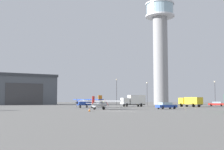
% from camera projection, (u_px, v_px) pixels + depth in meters
% --- Properties ---
extents(ground_plane, '(400.00, 400.00, 0.00)m').
position_uv_depth(ground_plane, '(116.00, 111.00, 52.73)').
color(ground_plane, gray).
extents(control_tower, '(11.55, 11.55, 44.55)m').
position_uv_depth(control_tower, '(160.00, 42.00, 118.84)').
color(control_tower, gray).
rests_on(control_tower, ground_plane).
extents(hangar, '(33.60, 32.51, 11.75)m').
position_uv_depth(hangar, '(18.00, 90.00, 119.77)').
color(hangar, '#4C5159').
rests_on(hangar, ground_plane).
extents(airplane_silver, '(8.65, 6.80, 2.57)m').
position_uv_depth(airplane_silver, '(99.00, 103.00, 57.16)').
color(airplane_silver, '#B7BABF').
rests_on(airplane_silver, ground_plane).
extents(airplane_blue, '(8.14, 8.48, 3.03)m').
position_uv_depth(airplane_blue, '(89.00, 102.00, 71.01)').
color(airplane_blue, '#2847A8').
rests_on(airplane_blue, ground_plane).
extents(truck_box_white, '(7.07, 4.70, 3.22)m').
position_uv_depth(truck_box_white, '(134.00, 100.00, 83.43)').
color(truck_box_white, '#38383D').
rests_on(truck_box_white, ground_plane).
extents(truck_box_yellow, '(5.82, 6.61, 2.59)m').
position_uv_depth(truck_box_yellow, '(191.00, 101.00, 80.19)').
color(truck_box_yellow, '#38383D').
rests_on(truck_box_yellow, ground_plane).
extents(car_red, '(4.76, 3.46, 1.37)m').
position_uv_depth(car_red, '(216.00, 104.00, 89.75)').
color(car_red, red).
rests_on(car_red, ground_plane).
extents(car_blue, '(4.59, 3.42, 1.37)m').
position_uv_depth(car_blue, '(166.00, 105.00, 61.60)').
color(car_blue, '#2847A8').
rests_on(car_blue, ground_plane).
extents(light_post_west, '(0.44, 0.44, 8.01)m').
position_uv_depth(light_post_west, '(147.00, 91.00, 103.22)').
color(light_post_west, '#38383D').
rests_on(light_post_west, ground_plane).
extents(light_post_east, '(0.44, 0.44, 9.10)m').
position_uv_depth(light_post_east, '(117.00, 90.00, 102.22)').
color(light_post_east, '#38383D').
rests_on(light_post_east, ground_plane).
extents(light_post_centre, '(0.44, 0.44, 8.02)m').
position_uv_depth(light_post_centre, '(215.00, 91.00, 97.34)').
color(light_post_centre, '#38383D').
rests_on(light_post_centre, ground_plane).
extents(traffic_cone_near_left, '(0.36, 0.36, 0.63)m').
position_uv_depth(traffic_cone_near_left, '(89.00, 110.00, 48.63)').
color(traffic_cone_near_left, black).
rests_on(traffic_cone_near_left, ground_plane).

